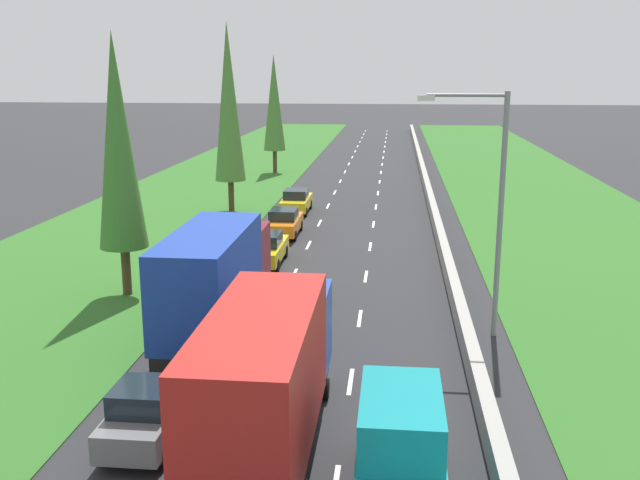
# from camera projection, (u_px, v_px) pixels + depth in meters

# --- Properties ---
(ground_plane) EXTENTS (300.00, 300.00, 0.00)m
(ground_plane) POSITION_uv_depth(u_px,v_px,m) (358.00, 187.00, 60.80)
(ground_plane) COLOR #28282B
(ground_plane) RESTS_ON ground
(grass_verge_left) EXTENTS (14.00, 140.00, 0.04)m
(grass_verge_left) POSITION_uv_depth(u_px,v_px,m) (213.00, 184.00, 62.06)
(grass_verge_left) COLOR #2D6623
(grass_verge_left) RESTS_ON ground
(grass_verge_right) EXTENTS (14.00, 140.00, 0.04)m
(grass_verge_right) POSITION_uv_depth(u_px,v_px,m) (531.00, 190.00, 59.36)
(grass_verge_right) COLOR #2D6623
(grass_verge_right) RESTS_ON ground
(median_barrier) EXTENTS (0.44, 120.00, 0.85)m
(median_barrier) POSITION_uv_depth(u_px,v_px,m) (426.00, 183.00, 60.13)
(median_barrier) COLOR #9E9B93
(median_barrier) RESTS_ON ground
(lane_markings) EXTENTS (3.64, 116.00, 0.01)m
(lane_markings) POSITION_uv_depth(u_px,v_px,m) (358.00, 187.00, 60.80)
(lane_markings) COLOR white
(lane_markings) RESTS_ON ground
(red_box_truck_centre_lane) EXTENTS (2.46, 9.40, 4.18)m
(red_box_truck_centre_lane) POSITION_uv_depth(u_px,v_px,m) (267.00, 378.00, 17.94)
(red_box_truck_centre_lane) COLOR black
(red_box_truck_centre_lane) RESTS_ON ground
(grey_hatchback_left_lane) EXTENTS (1.74, 3.90, 1.72)m
(grey_hatchback_left_lane) POSITION_uv_depth(u_px,v_px,m) (148.00, 412.00, 19.04)
(grey_hatchback_left_lane) COLOR slate
(grey_hatchback_left_lane) RESTS_ON ground
(blue_box_truck_left_lane) EXTENTS (2.46, 9.40, 4.18)m
(blue_box_truck_left_lane) POSITION_uv_depth(u_px,v_px,m) (216.00, 279.00, 26.42)
(blue_box_truck_left_lane) COLOR black
(blue_box_truck_left_lane) RESTS_ON ground
(yellow_sedan_left_lane) EXTENTS (1.82, 4.50, 1.64)m
(yellow_sedan_left_lane) POSITION_uv_depth(u_px,v_px,m) (265.00, 249.00, 36.55)
(yellow_sedan_left_lane) COLOR yellow
(yellow_sedan_left_lane) RESTS_ON ground
(orange_sedan_left_lane) EXTENTS (1.82, 4.50, 1.64)m
(orange_sedan_left_lane) POSITION_uv_depth(u_px,v_px,m) (284.00, 222.00, 42.84)
(orange_sedan_left_lane) COLOR orange
(orange_sedan_left_lane) RESTS_ON ground
(yellow_sedan_left_lane_sixth) EXTENTS (1.82, 4.50, 1.64)m
(yellow_sedan_left_lane_sixth) POSITION_uv_depth(u_px,v_px,m) (296.00, 201.00, 49.76)
(yellow_sedan_left_lane_sixth) COLOR yellow
(yellow_sedan_left_lane_sixth) RESTS_ON ground
(teal_van_right_lane_second) EXTENTS (1.96, 4.90, 2.82)m
(teal_van_right_lane_second) POSITION_uv_depth(u_px,v_px,m) (400.00, 449.00, 16.11)
(teal_van_right_lane_second) COLOR teal
(teal_van_right_lane_second) RESTS_ON ground
(poplar_tree_second) EXTENTS (2.08, 2.08, 11.33)m
(poplar_tree_second) POSITION_uv_depth(u_px,v_px,m) (118.00, 143.00, 30.15)
(poplar_tree_second) COLOR #4C3823
(poplar_tree_second) RESTS_ON ground
(poplar_tree_third) EXTENTS (2.12, 2.12, 12.88)m
(poplar_tree_third) POSITION_uv_depth(u_px,v_px,m) (229.00, 103.00, 48.70)
(poplar_tree_third) COLOR #4C3823
(poplar_tree_third) RESTS_ON ground
(poplar_tree_fourth) EXTENTS (2.08, 2.08, 11.13)m
(poplar_tree_fourth) POSITION_uv_depth(u_px,v_px,m) (274.00, 103.00, 67.43)
(poplar_tree_fourth) COLOR #4C3823
(poplar_tree_fourth) RESTS_ON ground
(street_light_mast) EXTENTS (3.20, 0.28, 9.00)m
(street_light_mast) POSITION_uv_depth(u_px,v_px,m) (492.00, 198.00, 25.71)
(street_light_mast) COLOR gray
(street_light_mast) RESTS_ON ground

